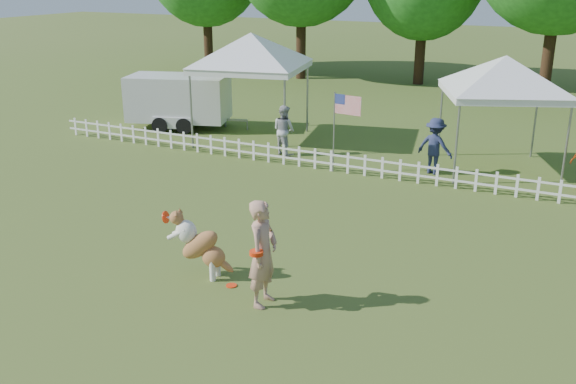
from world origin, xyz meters
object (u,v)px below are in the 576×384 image
Objects in this scene: handler at (263,253)px; frisbee_on_turf at (231,285)px; dog at (201,245)px; canopy_tent_left at (252,88)px; spectator_a at (284,130)px; canopy_tent_right at (500,115)px; spectator_b at (435,146)px; flag_pole at (334,132)px; cargo_trailer at (179,101)px.

handler is 1.27m from frisbee_on_turf.
canopy_tent_left is (-4.14, 9.34, 1.08)m from dog.
canopy_tent_right is at bearing -149.19° from spectator_a.
canopy_tent_left is 6.57m from spectator_b.
flag_pole is (-4.06, -2.22, -0.44)m from canopy_tent_right.
handler is at bearing -66.46° from cargo_trailer.
canopy_tent_right is (2.23, 9.77, 0.64)m from handler.
frisbee_on_turf is at bearing -74.42° from canopy_tent_left.
cargo_trailer is (-8.82, 10.04, 0.02)m from handler.
canopy_tent_left reaches higher than canopy_tent_right.
flag_pole reaches higher than frisbee_on_turf.
frisbee_on_turf is 10.07m from canopy_tent_right.
frisbee_on_turf is at bearing -68.37° from cargo_trailer.
frisbee_on_turf is at bearing 91.36° from spectator_b.
canopy_tent_left is at bearing 158.40° from flag_pole.
cargo_trailer is at bearing 163.07° from canopy_tent_left.
cargo_trailer is at bearing 118.65° from dog.
handler is at bearing -23.54° from dog.
spectator_b is at bearing -21.49° from canopy_tent_left.
flag_pole is 2.31m from spectator_a.
canopy_tent_left is (-5.66, 9.74, 0.78)m from handler.
flag_pole is (-1.01, 7.25, 1.12)m from frisbee_on_turf.
cargo_trailer is 5.16m from spectator_a.
handler is 8.65m from spectator_b.
handler is at bearing -68.06° from flag_pole.
canopy_tent_left reaches higher than frisbee_on_turf.
canopy_tent_left is 1.52× the size of flag_pole.
frisbee_on_turf is at bearing 67.15° from handler.
cargo_trailer is (-8.00, 9.74, 0.95)m from frisbee_on_turf.
frisbee_on_turf is 8.50m from spectator_b.
flag_pole is (-0.32, 7.14, 0.50)m from dog.
canopy_tent_left reaches higher than spectator_a.
frisbee_on_turf is at bearing -73.77° from flag_pole.
frisbee_on_turf is (0.69, -0.11, -0.62)m from dog.
flag_pole is at bearing 84.05° from dog.
canopy_tent_right is 6.28m from spectator_a.
spectator_a reaches higher than dog.
flag_pole is at bearing 173.49° from spectator_a.
flag_pole is 1.44× the size of spectator_b.
canopy_tent_right is 1.39× the size of flag_pole.
spectator_b reaches higher than frisbee_on_turf.
frisbee_on_turf is 0.12× the size of spectator_b.
handler is 9.39m from spectator_a.
spectator_b is at bearing -7.83° from handler.
handler is 10.04m from canopy_tent_right.
canopy_tent_right is 11.07m from cargo_trailer.
canopy_tent_left is 1.09× the size of canopy_tent_right.
spectator_a is (-3.88, 8.55, -0.17)m from handler.
flag_pole is at bearing -173.38° from canopy_tent_right.
flag_pole is (-1.84, 7.55, 0.20)m from handler.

